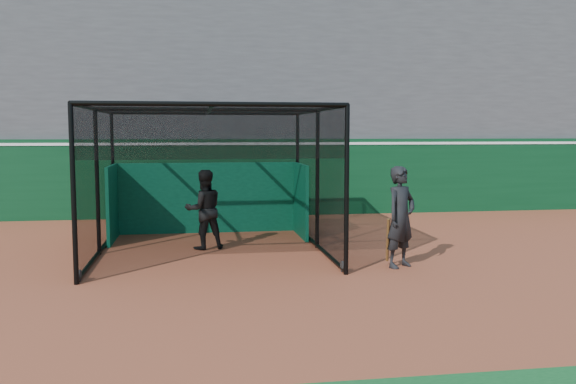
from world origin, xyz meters
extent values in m
plane|color=#99472C|center=(0.00, 0.00, 0.00)|extent=(120.00, 120.00, 0.00)
cube|color=#0A381B|center=(0.00, 8.50, 1.25)|extent=(50.00, 0.45, 2.50)
cube|color=white|center=(0.00, 8.50, 2.35)|extent=(50.00, 0.50, 0.08)
cube|color=#4C4C4F|center=(0.00, 12.38, 3.88)|extent=(50.00, 7.85, 7.75)
cube|color=#4C4C4F|center=(0.00, 15.80, 8.35)|extent=(50.00, 0.30, 1.20)
cube|color=#085235|center=(-0.67, 5.26, 0.95)|extent=(4.85, 0.10, 1.90)
cylinder|color=black|center=(-3.16, 0.11, 0.11)|extent=(0.08, 0.22, 0.22)
cylinder|color=black|center=(1.81, 0.11, 0.11)|extent=(0.08, 0.22, 0.22)
cylinder|color=black|center=(-3.16, 5.18, 0.11)|extent=(0.08, 0.22, 0.22)
cylinder|color=black|center=(1.81, 5.18, 0.11)|extent=(0.08, 0.22, 0.22)
imported|color=black|center=(-0.82, 2.94, 0.93)|extent=(1.04, 0.90, 1.85)
imported|color=black|center=(3.06, 0.37, 1.02)|extent=(0.89, 0.81, 2.04)
cylinder|color=#593819|center=(2.81, 0.42, 0.55)|extent=(0.15, 0.35, 0.92)
camera|label=1|loc=(-1.07, -11.26, 2.73)|focal=38.00mm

